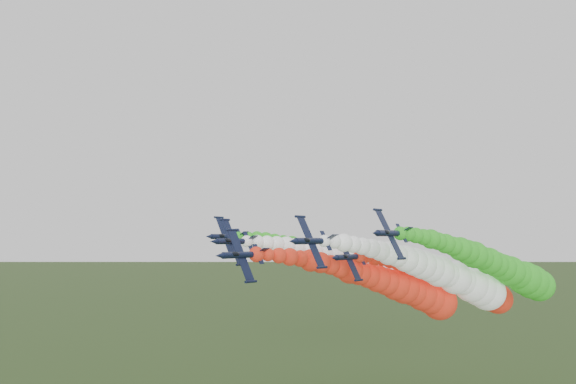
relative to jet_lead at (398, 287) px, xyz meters
The scene contains 6 objects.
jet_lead is the anchor object (origin of this frame).
jet_inner_left 12.68m from the jet_lead, 143.33° to the left, with size 14.40×68.49×20.56m.
jet_inner_right 11.92m from the jet_lead, 42.81° to the left, with size 14.64×68.73×20.80m.
jet_outer_left 26.76m from the jet_lead, 140.51° to the left, with size 14.62×68.72×20.78m.
jet_outer_right 25.52m from the jet_lead, 47.47° to the left, with size 14.17×68.27×20.33m.
jet_trail 24.28m from the jet_lead, 76.78° to the left, with size 14.22×68.31×20.38m.
Camera 1 is at (65.02, -75.08, 42.26)m, focal length 35.00 mm.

